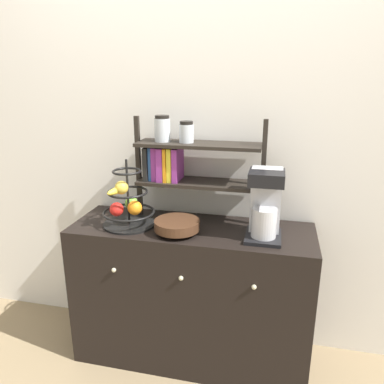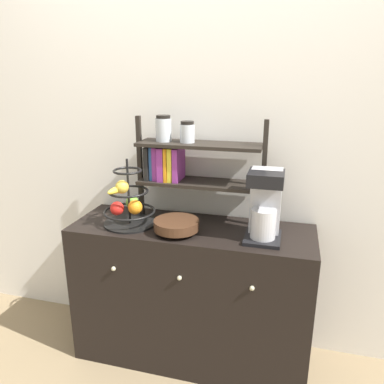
{
  "view_description": "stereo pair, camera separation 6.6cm",
  "coord_description": "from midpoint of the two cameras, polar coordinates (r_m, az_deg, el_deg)",
  "views": [
    {
      "loc": [
        0.42,
        -1.57,
        1.57
      ],
      "look_at": [
        0.0,
        0.22,
        1.0
      ],
      "focal_mm": 35.0,
      "sensor_mm": 36.0,
      "label": 1
    },
    {
      "loc": [
        0.48,
        -1.55,
        1.57
      ],
      "look_at": [
        0.0,
        0.22,
        1.0
      ],
      "focal_mm": 35.0,
      "sensor_mm": 36.0,
      "label": 2
    }
  ],
  "objects": [
    {
      "name": "ground_plane",
      "position": [
        2.26,
        -2.43,
        -26.78
      ],
      "size": [
        12.0,
        12.0,
        0.0
      ],
      "primitive_type": "plane",
      "color": "#847051"
    },
    {
      "name": "wall_back",
      "position": [
        2.11,
        0.64,
        9.92
      ],
      "size": [
        7.0,
        0.05,
        2.6
      ],
      "primitive_type": "cube",
      "color": "silver",
      "rests_on": "ground_plane"
    },
    {
      "name": "sideboard",
      "position": [
        2.17,
        -0.99,
        -15.24
      ],
      "size": [
        1.28,
        0.45,
        0.8
      ],
      "color": "black",
      "rests_on": "ground_plane"
    },
    {
      "name": "coffee_maker",
      "position": [
        1.85,
        10.1,
        -1.8
      ],
      "size": [
        0.17,
        0.21,
        0.34
      ],
      "color": "black",
      "rests_on": "sideboard"
    },
    {
      "name": "fruit_stand",
      "position": [
        2.01,
        -10.74,
        -1.91
      ],
      "size": [
        0.28,
        0.28,
        0.36
      ],
      "color": "black",
      "rests_on": "sideboard"
    },
    {
      "name": "wooden_bowl",
      "position": [
        1.91,
        -3.31,
        -5.13
      ],
      "size": [
        0.23,
        0.23,
        0.07
      ],
      "color": "#422819",
      "rests_on": "sideboard"
    },
    {
      "name": "shelf_hutch",
      "position": [
        2.02,
        -2.64,
        4.98
      ],
      "size": [
        0.71,
        0.2,
        0.57
      ],
      "color": "black",
      "rests_on": "sideboard"
    }
  ]
}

